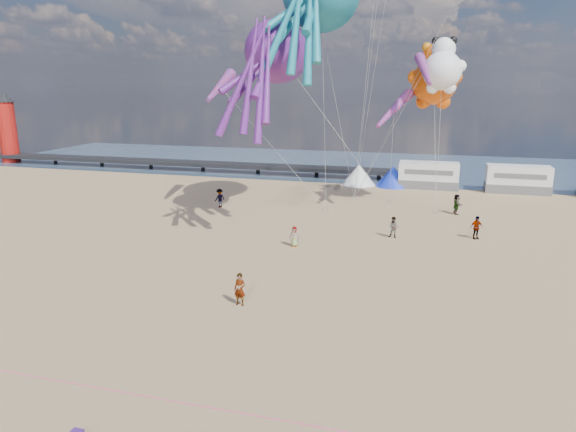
{
  "coord_description": "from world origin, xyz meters",
  "views": [
    {
      "loc": [
        5.99,
        -20.26,
        11.68
      ],
      "look_at": [
        -1.29,
        6.0,
        4.63
      ],
      "focal_mm": 32.0,
      "sensor_mm": 36.0,
      "label": 1
    }
  ],
  "objects_px": {
    "sandbag_c": "(436,213)",
    "beachgoer_4": "(457,204)",
    "beachgoer_0": "(294,236)",
    "sandbag_e": "(354,199)",
    "sandbag_d": "(389,201)",
    "windsock_right": "(424,70)",
    "lighthouse": "(8,132)",
    "beachgoer_3": "(476,228)",
    "sandbag_a": "(326,210)",
    "kite_panda": "(442,71)",
    "windsock_left": "(220,86)",
    "tent_white": "(359,175)",
    "beachgoer_1": "(394,227)",
    "motorhome_1": "(518,179)",
    "windsock_mid": "(394,109)",
    "standing_person": "(240,289)",
    "tent_blue": "(393,176)",
    "motorhome_0": "(428,175)",
    "kite_octopus_purple": "(278,52)",
    "sandbag_b": "(389,205)",
    "kite_teddy_orange": "(434,82)",
    "beachgoer_2": "(220,198)"
  },
  "relations": [
    {
      "from": "beachgoer_1",
      "to": "motorhome_1",
      "type": "bearing_deg",
      "value": 72.29
    },
    {
      "from": "sandbag_e",
      "to": "windsock_right",
      "type": "bearing_deg",
      "value": -42.38
    },
    {
      "from": "kite_panda",
      "to": "windsock_mid",
      "type": "distance_m",
      "value": 5.18
    },
    {
      "from": "sandbag_a",
      "to": "kite_octopus_purple",
      "type": "xyz_separation_m",
      "value": [
        -3.04,
        -5.65,
        14.01
      ]
    },
    {
      "from": "lighthouse",
      "to": "beachgoer_3",
      "type": "distance_m",
      "value": 70.06
    },
    {
      "from": "sandbag_d",
      "to": "windsock_right",
      "type": "height_order",
      "value": "windsock_right"
    },
    {
      "from": "lighthouse",
      "to": "beachgoer_1",
      "type": "bearing_deg",
      "value": -22.82
    },
    {
      "from": "standing_person",
      "to": "beachgoer_2",
      "type": "distance_m",
      "value": 23.15
    },
    {
      "from": "kite_panda",
      "to": "lighthouse",
      "type": "bearing_deg",
      "value": -177.81
    },
    {
      "from": "kite_panda",
      "to": "kite_octopus_purple",
      "type": "bearing_deg",
      "value": -132.83
    },
    {
      "from": "beachgoer_3",
      "to": "standing_person",
      "type": "bearing_deg",
      "value": -157.96
    },
    {
      "from": "beachgoer_3",
      "to": "sandbag_e",
      "type": "bearing_deg",
      "value": 106.15
    },
    {
      "from": "beachgoer_0",
      "to": "sandbag_a",
      "type": "xyz_separation_m",
      "value": [
        0.11,
        11.43,
        -0.65
      ]
    },
    {
      "from": "sandbag_b",
      "to": "kite_panda",
      "type": "distance_m",
      "value": 13.4
    },
    {
      "from": "beachgoer_0",
      "to": "beachgoer_4",
      "type": "relative_size",
      "value": 0.81
    },
    {
      "from": "sandbag_a",
      "to": "windsock_mid",
      "type": "height_order",
      "value": "windsock_mid"
    },
    {
      "from": "beachgoer_0",
      "to": "sandbag_e",
      "type": "bearing_deg",
      "value": 82.45
    },
    {
      "from": "beachgoer_3",
      "to": "beachgoer_4",
      "type": "height_order",
      "value": "beachgoer_4"
    },
    {
      "from": "sandbag_c",
      "to": "beachgoer_4",
      "type": "bearing_deg",
      "value": 11.05
    },
    {
      "from": "kite_panda",
      "to": "beachgoer_2",
      "type": "bearing_deg",
      "value": -154.15
    },
    {
      "from": "motorhome_1",
      "to": "sandbag_a",
      "type": "xyz_separation_m",
      "value": [
        -18.63,
        -13.81,
        -1.39
      ]
    },
    {
      "from": "lighthouse",
      "to": "tent_white",
      "type": "distance_m",
      "value": 54.25
    },
    {
      "from": "tent_white",
      "to": "sandbag_c",
      "type": "distance_m",
      "value": 15.17
    },
    {
      "from": "motorhome_0",
      "to": "beachgoer_0",
      "type": "bearing_deg",
      "value": -110.1
    },
    {
      "from": "beachgoer_1",
      "to": "kite_panda",
      "type": "xyz_separation_m",
      "value": [
        2.89,
        9.21,
        11.93
      ]
    },
    {
      "from": "standing_person",
      "to": "beachgoer_0",
      "type": "xyz_separation_m",
      "value": [
        0.18,
        10.84,
        -0.15
      ]
    },
    {
      "from": "beachgoer_0",
      "to": "kite_panda",
      "type": "bearing_deg",
      "value": 53.14
    },
    {
      "from": "sandbag_e",
      "to": "windsock_left",
      "type": "bearing_deg",
      "value": -150.2
    },
    {
      "from": "sandbag_e",
      "to": "kite_octopus_purple",
      "type": "height_order",
      "value": "kite_octopus_purple"
    },
    {
      "from": "windsock_left",
      "to": "windsock_mid",
      "type": "relative_size",
      "value": 1.04
    },
    {
      "from": "kite_panda",
      "to": "windsock_left",
      "type": "xyz_separation_m",
      "value": [
        -19.45,
        -3.49,
        -1.34
      ]
    },
    {
      "from": "kite_teddy_orange",
      "to": "windsock_mid",
      "type": "bearing_deg",
      "value": -144.62
    },
    {
      "from": "lighthouse",
      "to": "kite_octopus_purple",
      "type": "height_order",
      "value": "kite_octopus_purple"
    },
    {
      "from": "sandbag_e",
      "to": "windsock_right",
      "type": "xyz_separation_m",
      "value": [
        6.3,
        -5.75,
        12.66
      ]
    },
    {
      "from": "lighthouse",
      "to": "sandbag_b",
      "type": "bearing_deg",
      "value": -13.77
    },
    {
      "from": "beachgoer_3",
      "to": "sandbag_e",
      "type": "xyz_separation_m",
      "value": [
        -11.05,
        10.99,
        -0.8
      ]
    },
    {
      "from": "tent_blue",
      "to": "sandbag_c",
      "type": "distance_m",
      "value": 13.22
    },
    {
      "from": "tent_blue",
      "to": "kite_teddy_orange",
      "type": "xyz_separation_m",
      "value": [
        3.96,
        -9.84,
        10.62
      ]
    },
    {
      "from": "beachgoer_3",
      "to": "windsock_right",
      "type": "distance_m",
      "value": 13.8
    },
    {
      "from": "motorhome_0",
      "to": "kite_octopus_purple",
      "type": "height_order",
      "value": "kite_octopus_purple"
    },
    {
      "from": "sandbag_d",
      "to": "windsock_mid",
      "type": "xyz_separation_m",
      "value": [
        0.27,
        -3.79,
        9.33
      ]
    },
    {
      "from": "sandbag_d",
      "to": "kite_octopus_purple",
      "type": "height_order",
      "value": "kite_octopus_purple"
    },
    {
      "from": "windsock_right",
      "to": "sandbag_d",
      "type": "bearing_deg",
      "value": 100.65
    },
    {
      "from": "beachgoer_1",
      "to": "beachgoer_4",
      "type": "relative_size",
      "value": 0.91
    },
    {
      "from": "kite_octopus_purple",
      "to": "windsock_left",
      "type": "relative_size",
      "value": 1.74
    },
    {
      "from": "tent_blue",
      "to": "tent_white",
      "type": "bearing_deg",
      "value": 180.0
    },
    {
      "from": "sandbag_b",
      "to": "sandbag_d",
      "type": "distance_m",
      "value": 1.77
    },
    {
      "from": "sandbag_b",
      "to": "kite_teddy_orange",
      "type": "relative_size",
      "value": 0.07
    },
    {
      "from": "motorhome_1",
      "to": "beachgoer_4",
      "type": "distance_m",
      "value": 13.72
    },
    {
      "from": "beachgoer_0",
      "to": "sandbag_b",
      "type": "distance_m",
      "value": 15.99
    }
  ]
}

